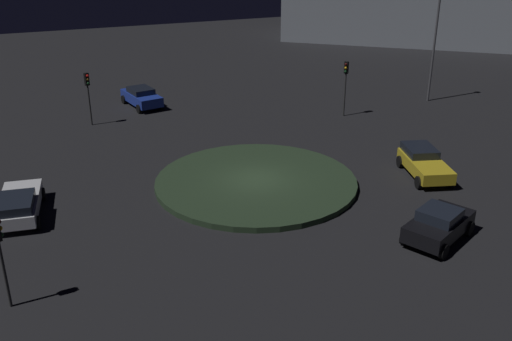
{
  "coord_description": "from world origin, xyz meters",
  "views": [
    {
      "loc": [
        27.16,
        -11.41,
        13.41
      ],
      "look_at": [
        0.0,
        0.0,
        0.84
      ],
      "focal_mm": 40.14,
      "sensor_mm": 36.0,
      "label": 1
    }
  ],
  "objects_px": {
    "car_yellow": "(424,162)",
    "traffic_light_southwest": "(88,88)",
    "car_black": "(439,224)",
    "traffic_light_northwest": "(346,78)",
    "car_blue": "(142,97)",
    "car_white": "(19,204)",
    "traffic_light_southeast": "(0,245)",
    "streetlamp_northwest": "(436,30)",
    "store_building": "(418,4)"
  },
  "relations": [
    {
      "from": "car_white",
      "to": "car_blue",
      "type": "bearing_deg",
      "value": -22.42
    },
    {
      "from": "store_building",
      "to": "traffic_light_southwest",
      "type": "bearing_deg",
      "value": 63.27
    },
    {
      "from": "traffic_light_northwest",
      "to": "car_yellow",
      "type": "bearing_deg",
      "value": 42.79
    },
    {
      "from": "car_blue",
      "to": "car_yellow",
      "type": "bearing_deg",
      "value": -159.65
    },
    {
      "from": "car_yellow",
      "to": "traffic_light_southwest",
      "type": "height_order",
      "value": "traffic_light_southwest"
    },
    {
      "from": "car_blue",
      "to": "traffic_light_southwest",
      "type": "relative_size",
      "value": 1.21
    },
    {
      "from": "car_white",
      "to": "traffic_light_southwest",
      "type": "xyz_separation_m",
      "value": [
        -13.52,
        5.4,
        2.02
      ]
    },
    {
      "from": "streetlamp_northwest",
      "to": "traffic_light_southeast",
      "type": "bearing_deg",
      "value": -62.93
    },
    {
      "from": "car_black",
      "to": "car_white",
      "type": "distance_m",
      "value": 20.34
    },
    {
      "from": "car_blue",
      "to": "traffic_light_southeast",
      "type": "xyz_separation_m",
      "value": [
        24.44,
        -10.43,
        1.9
      ]
    },
    {
      "from": "car_black",
      "to": "traffic_light_southeast",
      "type": "relative_size",
      "value": 1.14
    },
    {
      "from": "car_black",
      "to": "traffic_light_southwest",
      "type": "relative_size",
      "value": 1.11
    },
    {
      "from": "store_building",
      "to": "streetlamp_northwest",
      "type": "bearing_deg",
      "value": 94.67
    },
    {
      "from": "streetlamp_northwest",
      "to": "store_building",
      "type": "bearing_deg",
      "value": 145.17
    },
    {
      "from": "car_black",
      "to": "traffic_light_southwest",
      "type": "height_order",
      "value": "traffic_light_southwest"
    },
    {
      "from": "traffic_light_northwest",
      "to": "traffic_light_southwest",
      "type": "xyz_separation_m",
      "value": [
        -5.25,
        -18.18,
        -0.23
      ]
    },
    {
      "from": "streetlamp_northwest",
      "to": "store_building",
      "type": "distance_m",
      "value": 28.46
    },
    {
      "from": "car_blue",
      "to": "car_white",
      "type": "bearing_deg",
      "value": 139.14
    },
    {
      "from": "traffic_light_northwest",
      "to": "streetlamp_northwest",
      "type": "height_order",
      "value": "streetlamp_northwest"
    },
    {
      "from": "traffic_light_southeast",
      "to": "streetlamp_northwest",
      "type": "relative_size",
      "value": 0.4
    },
    {
      "from": "car_yellow",
      "to": "car_white",
      "type": "bearing_deg",
      "value": -82.14
    },
    {
      "from": "traffic_light_southwest",
      "to": "traffic_light_northwest",
      "type": "bearing_deg",
      "value": 47.82
    },
    {
      "from": "car_white",
      "to": "traffic_light_northwest",
      "type": "height_order",
      "value": "traffic_light_northwest"
    },
    {
      "from": "car_yellow",
      "to": "traffic_light_southwest",
      "type": "distance_m",
      "value": 23.79
    },
    {
      "from": "car_yellow",
      "to": "traffic_light_southeast",
      "type": "height_order",
      "value": "traffic_light_southeast"
    },
    {
      "from": "traffic_light_northwest",
      "to": "store_building",
      "type": "relative_size",
      "value": 0.13
    },
    {
      "from": "car_black",
      "to": "traffic_light_northwest",
      "type": "bearing_deg",
      "value": -133.32
    },
    {
      "from": "car_blue",
      "to": "car_white",
      "type": "height_order",
      "value": "car_blue"
    },
    {
      "from": "traffic_light_southeast",
      "to": "store_building",
      "type": "bearing_deg",
      "value": 11.81
    },
    {
      "from": "traffic_light_southwest",
      "to": "streetlamp_northwest",
      "type": "xyz_separation_m",
      "value": [
        4.35,
        26.87,
        3.07
      ]
    },
    {
      "from": "car_black",
      "to": "car_white",
      "type": "bearing_deg",
      "value": -54.64
    },
    {
      "from": "car_white",
      "to": "traffic_light_southeast",
      "type": "relative_size",
      "value": 1.27
    },
    {
      "from": "car_yellow",
      "to": "car_white",
      "type": "distance_m",
      "value": 22.22
    },
    {
      "from": "traffic_light_southeast",
      "to": "streetlamp_northwest",
      "type": "height_order",
      "value": "streetlamp_northwest"
    },
    {
      "from": "traffic_light_northwest",
      "to": "traffic_light_southwest",
      "type": "distance_m",
      "value": 18.92
    },
    {
      "from": "car_black",
      "to": "traffic_light_southeast",
      "type": "height_order",
      "value": "traffic_light_southeast"
    },
    {
      "from": "streetlamp_northwest",
      "to": "traffic_light_southwest",
      "type": "bearing_deg",
      "value": -99.2
    },
    {
      "from": "car_blue",
      "to": "car_yellow",
      "type": "xyz_separation_m",
      "value": [
        20.26,
        12.12,
        -0.01
      ]
    },
    {
      "from": "car_blue",
      "to": "store_building",
      "type": "xyz_separation_m",
      "value": [
        -15.7,
        38.68,
        3.72
      ]
    },
    {
      "from": "car_black",
      "to": "traffic_light_northwest",
      "type": "relative_size",
      "value": 1.02
    },
    {
      "from": "car_white",
      "to": "traffic_light_northwest",
      "type": "relative_size",
      "value": 1.14
    },
    {
      "from": "car_black",
      "to": "store_building",
      "type": "relative_size",
      "value": 0.13
    },
    {
      "from": "car_blue",
      "to": "car_black",
      "type": "height_order",
      "value": "car_black"
    },
    {
      "from": "car_yellow",
      "to": "traffic_light_southwest",
      "type": "bearing_deg",
      "value": -118.93
    },
    {
      "from": "traffic_light_northwest",
      "to": "car_black",
      "type": "bearing_deg",
      "value": 32.97
    },
    {
      "from": "car_white",
      "to": "traffic_light_southwest",
      "type": "height_order",
      "value": "traffic_light_southwest"
    },
    {
      "from": "car_yellow",
      "to": "traffic_light_southeast",
      "type": "distance_m",
      "value": 23.02
    },
    {
      "from": "car_white",
      "to": "traffic_light_southwest",
      "type": "relative_size",
      "value": 1.24
    },
    {
      "from": "streetlamp_northwest",
      "to": "car_yellow",
      "type": "bearing_deg",
      "value": -39.26
    },
    {
      "from": "streetlamp_northwest",
      "to": "store_building",
      "type": "relative_size",
      "value": 0.29
    }
  ]
}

